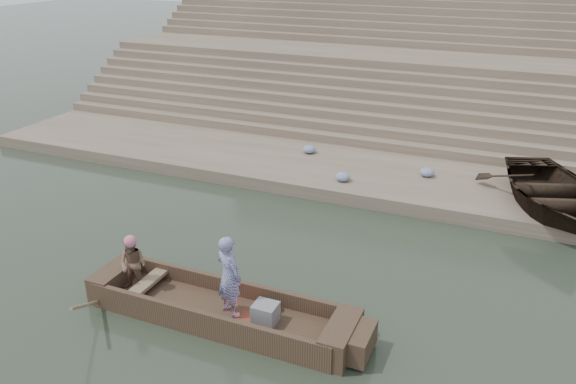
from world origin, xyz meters
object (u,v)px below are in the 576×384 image
Objects in this scene: main_rowboat at (220,314)px; beached_rowboat at (551,190)px; rowing_man at (133,265)px; television at (265,313)px; standing_man at (229,276)px.

beached_rowboat is at bearing 51.36° from main_rowboat.
rowing_man reaches higher than television.
beached_rowboat reaches higher than main_rowboat.
main_rowboat is at bearing -147.34° from beached_rowboat.
standing_man is at bearing -4.94° from rowing_man.
rowing_man is 0.26× the size of beached_rowboat.
beached_rowboat is (5.00, 7.51, 0.46)m from television.
television is 0.10× the size of beached_rowboat.
rowing_man is 11.01m from beached_rowboat.
television is (0.76, -0.00, -0.65)m from standing_man.
standing_man reaches higher than main_rowboat.
television is 9.03m from beached_rowboat.
standing_man reaches higher than rowing_man.
standing_man is at bearing -146.16° from beached_rowboat.
rowing_man is at bearing -178.55° from main_rowboat.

